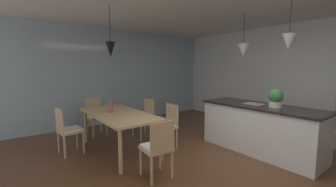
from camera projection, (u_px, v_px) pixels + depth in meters
The scene contains 15 objects.
ground_plane at pixel (228, 178), 3.16m from camera, with size 10.00×8.40×0.04m, color brown.
wall_back_kitchen at pixel (317, 79), 4.96m from camera, with size 10.00×0.12×2.70m, color white.
window_wall_left_glazing at pixel (114, 77), 6.19m from camera, with size 0.06×8.40×2.70m, color #9EB7C6.
dining_table at pixel (119, 117), 4.07m from camera, with size 1.89×0.92×0.74m.
chair_window_end at pixel (96, 115), 5.13m from camera, with size 0.43×0.43×0.87m.
chair_far_left at pixel (145, 117), 4.94m from camera, with size 0.42×0.42×0.87m.
chair_kitchen_end at pixel (158, 147), 3.06m from camera, with size 0.43×0.43×0.87m.
chair_far_right at pixel (167, 124), 4.26m from camera, with size 0.41×0.41×0.87m.
chair_near_left at pixel (68, 129), 3.93m from camera, with size 0.44×0.44×0.87m.
kitchen_island at pixel (260, 128), 4.06m from camera, with size 2.19×0.82×0.91m.
pendant_over_table at pixel (111, 49), 3.82m from camera, with size 0.18×0.18×0.91m.
pendant_over_island_main at pixel (243, 50), 4.22m from camera, with size 0.24×0.24×0.87m.
pendant_over_island_aux at pixel (289, 42), 3.54m from camera, with size 0.21×0.21×0.81m.
potted_plant_on_island at pixel (276, 98), 3.78m from camera, with size 0.25×0.25×0.33m.
vase_on_dining_table at pixel (111, 107), 4.12m from camera, with size 0.09×0.09×0.21m.
Camera 1 is at (1.83, -2.52, 1.60)m, focal length 22.73 mm.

